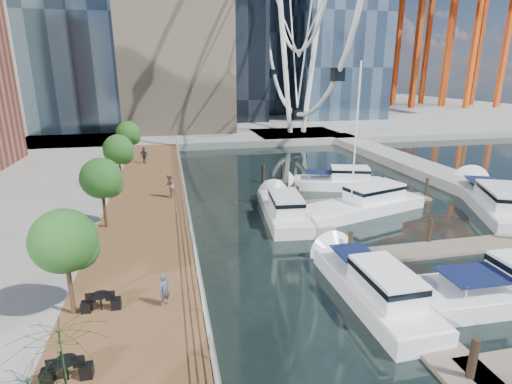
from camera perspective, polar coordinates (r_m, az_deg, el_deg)
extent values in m
plane|color=black|center=(17.50, 15.48, -21.72)|extent=(520.00, 520.00, 0.00)
cube|color=brown|center=(28.84, -15.48, -4.64)|extent=(6.00, 60.00, 1.00)
cube|color=#595954|center=(28.79, -9.50, -4.27)|extent=(0.25, 60.00, 1.00)
cube|color=gray|center=(114.57, -9.00, 11.44)|extent=(200.00, 114.00, 1.00)
cube|color=gray|center=(43.06, 27.05, 1.16)|extent=(4.00, 60.00, 1.00)
cube|color=gray|center=(68.05, 5.83, 8.03)|extent=(14.00, 12.00, 1.00)
cube|color=#6D6051|center=(26.34, 11.31, -7.37)|extent=(2.00, 32.00, 0.20)
cube|color=#6D6051|center=(27.69, 24.56, -7.41)|extent=(12.00, 2.00, 0.20)
cube|color=#6D6051|center=(35.56, 15.10, -1.22)|extent=(12.00, 2.00, 0.20)
cylinder|color=white|center=(66.62, 4.02, 19.54)|extent=(0.80, 0.80, 26.00)
cylinder|color=white|center=(68.18, 8.30, 19.35)|extent=(0.80, 0.80, 26.00)
cylinder|color=#3F2B1C|center=(18.55, -24.97, -12.30)|extent=(0.20, 0.20, 2.40)
sphere|color=#265B1E|center=(17.69, -25.80, -6.30)|extent=(2.60, 2.60, 2.60)
cylinder|color=#3F2B1C|center=(27.61, -20.81, -2.36)|extent=(0.20, 0.20, 2.40)
sphere|color=#265B1E|center=(27.03, -21.27, 1.86)|extent=(2.60, 2.60, 2.60)
cylinder|color=#3F2B1C|center=(37.15, -18.78, 2.59)|extent=(0.20, 0.20, 2.40)
sphere|color=#265B1E|center=(36.72, -19.09, 5.77)|extent=(2.60, 2.60, 2.60)
cylinder|color=#3F2B1C|center=(46.88, -17.58, 5.50)|extent=(0.20, 0.20, 2.40)
sphere|color=#265B1E|center=(46.55, -17.81, 8.04)|extent=(2.60, 2.60, 2.60)
imported|color=#434959|center=(18.10, -12.89, -13.47)|extent=(0.64, 0.61, 1.47)
imported|color=gray|center=(32.68, -12.26, 0.85)|extent=(0.79, 0.99, 1.95)
imported|color=#353A43|center=(45.99, -15.68, 5.10)|extent=(1.10, 1.06, 1.84)
imported|color=#103B16|center=(14.23, -25.93, -21.35)|extent=(3.66, 3.70, 2.65)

